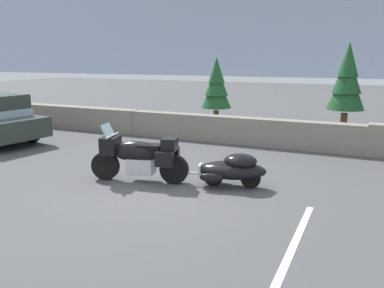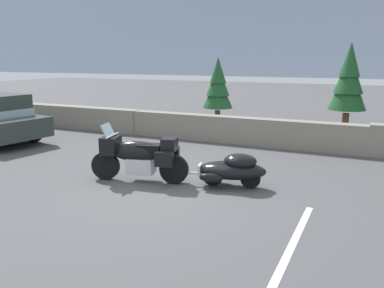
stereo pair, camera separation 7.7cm
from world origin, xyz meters
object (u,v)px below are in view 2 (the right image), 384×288
object	(u,v)px
pine_tree_secondary	(218,85)
pine_tree_far_right	(349,80)
touring_motorcycle	(139,155)
car_shaped_trailer	(232,169)

from	to	relation	value
pine_tree_secondary	pine_tree_far_right	distance (m)	4.65
touring_motorcycle	car_shaped_trailer	xyz separation A→B (m)	(2.08, 0.53, -0.21)
pine_tree_secondary	pine_tree_far_right	world-z (taller)	pine_tree_far_right
touring_motorcycle	car_shaped_trailer	size ratio (longest dim) A/B	1.02
car_shaped_trailer	pine_tree_secondary	bearing A→B (deg)	114.34
touring_motorcycle	pine_tree_secondary	size ratio (longest dim) A/B	0.80
car_shaped_trailer	pine_tree_far_right	bearing A→B (deg)	73.95
car_shaped_trailer	pine_tree_secondary	size ratio (longest dim) A/B	0.78
pine_tree_secondary	touring_motorcycle	bearing A→B (deg)	-83.90
car_shaped_trailer	pine_tree_far_right	xyz separation A→B (m)	(1.84, 6.38, 1.68)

